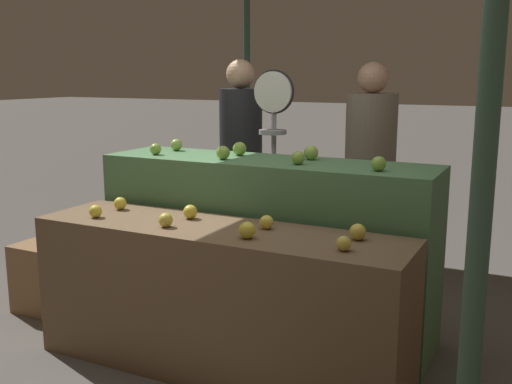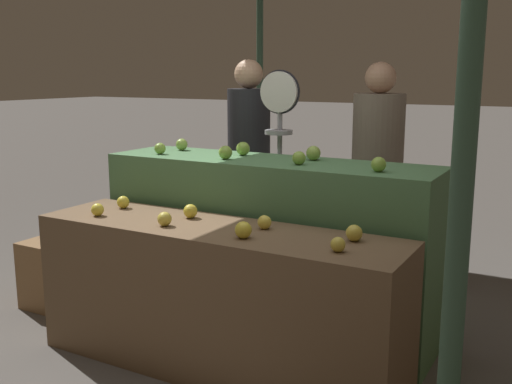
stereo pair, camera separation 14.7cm
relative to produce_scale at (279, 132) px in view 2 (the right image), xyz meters
The scene contains 22 objects.
ground_plane 1.73m from the produce_scale, 78.86° to the right, with size 60.00×60.00×0.00m, color #59544F.
display_counter_front 1.48m from the produce_scale, 78.86° to the right, with size 2.11×0.55×0.82m, color brown.
display_counter_back 0.93m from the produce_scale, 68.64° to the right, with size 2.11×0.55×1.11m, color #4C7A4C.
apple_front_0 1.46m from the produce_scale, 110.78° to the right, with size 0.07×0.07×0.07m, color gold.
apple_front_1 1.37m from the produce_scale, 90.73° to the right, with size 0.08×0.08×0.08m, color gold.
apple_front_2 1.45m from the produce_scale, 70.04° to the right, with size 0.09×0.09×0.09m, color gold.
apple_front_3 1.68m from the produce_scale, 53.16° to the right, with size 0.07×0.07×0.07m, color gold.
apple_front_4 1.26m from the produce_scale, 114.98° to the right, with size 0.08×0.08×0.08m, color gold.
apple_front_5 1.16m from the produce_scale, 90.13° to the right, with size 0.08×0.08×0.08m, color gold.
apple_front_6 1.27m from the produce_scale, 66.39° to the right, with size 0.07×0.07×0.07m, color yellow.
apple_front_7 1.52m from the produce_scale, 48.24° to the right, with size 0.08×0.08×0.08m, color gold.
apple_back_0 0.89m from the produce_scale, 124.80° to the right, with size 0.07×0.07×0.07m, color #84AD3D.
apple_back_1 0.72m from the produce_scale, 90.22° to the right, with size 0.08×0.08×0.08m, color #84AD3D.
apple_back_2 0.86m from the produce_scale, 55.14° to the right, with size 0.08×0.08×0.08m, color #84AD3D.
apple_back_3 1.22m from the produce_scale, 36.74° to the right, with size 0.08×0.08×0.08m, color #84AD3D.
apple_back_4 0.71m from the produce_scale, 135.74° to the right, with size 0.08×0.08×0.08m, color #8EB247.
apple_back_5 0.52m from the produce_scale, 89.91° to the right, with size 0.09×0.09×0.09m, color #84AD3D.
apple_back_6 0.70m from the produce_scale, 45.30° to the right, with size 0.09×0.09×0.09m, color #8EB247.
produce_scale is the anchor object (origin of this frame).
person_vendor_at_scale 0.60m from the produce_scale, 142.69° to the left, with size 0.46×0.46×1.74m.
person_customer_left 0.77m from the produce_scale, 34.95° to the left, with size 0.49×0.49×1.71m.
wooden_crate_side 1.82m from the produce_scale, 142.36° to the right, with size 0.48×0.48×0.48m, color olive.
Camera 2 is at (1.72, -2.61, 1.63)m, focal length 42.00 mm.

